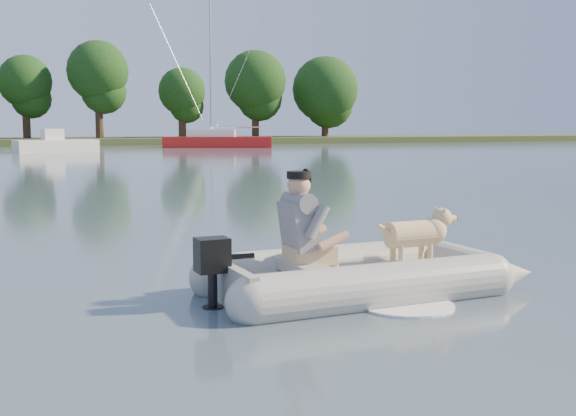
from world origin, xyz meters
name	(u,v)px	position (x,y,z in m)	size (l,w,h in m)	color
water	(367,303)	(0.00, 0.00, 0.00)	(160.00, 160.00, 0.00)	slate
shore_bank	(56,142)	(0.00, 62.00, 0.25)	(160.00, 12.00, 0.70)	#47512D
treeline	(9,82)	(-3.71, 61.11, 5.48)	(71.02, 7.35, 9.27)	#332316
dinghy	(363,236)	(0.19, 0.49, 0.63)	(4.75, 3.02, 1.47)	gray
man	(301,222)	(-0.56, 0.51, 0.83)	(0.77, 0.66, 1.15)	slate
dog	(412,239)	(0.87, 0.59, 0.55)	(0.99, 0.35, 0.66)	tan
outboard_motor	(212,276)	(-1.58, 0.39, 0.33)	(0.44, 0.31, 0.84)	black
motorboat	(56,137)	(-0.91, 43.42, 1.04)	(5.42, 2.08, 2.29)	white
sailboat	(217,141)	(11.72, 49.57, 0.52)	(8.96, 5.35, 11.81)	#B61614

